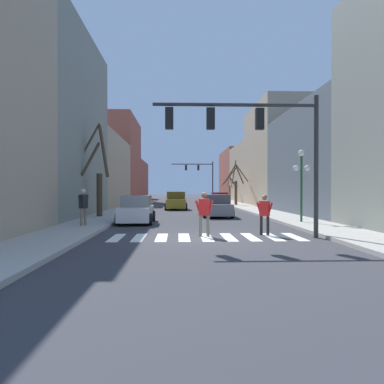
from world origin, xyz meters
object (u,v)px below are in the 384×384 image
at_px(traffic_signal_far, 201,173).
at_px(car_parked_right_mid, 176,201).
at_px(traffic_signal_near, 254,132).
at_px(pedestrian_waiting_at_curb, 204,210).
at_px(pedestrian_on_left_sidewalk, 83,204).
at_px(street_lamp_right_corner, 301,170).
at_px(car_parked_right_near, 216,206).
at_px(car_at_intersection, 136,210).
at_px(car_driving_toward_lane, 219,200).
at_px(street_tree_left_near, 98,177).
at_px(pedestrian_on_right_sidewalk, 265,211).
at_px(street_tree_right_far, 230,189).
at_px(street_tree_right_near, 236,184).

distance_m(traffic_signal_far, car_parked_right_mid, 23.48).
relative_size(traffic_signal_near, car_parked_right_mid, 1.53).
bearing_deg(pedestrian_waiting_at_curb, pedestrian_on_left_sidewalk, -12.62).
bearing_deg(street_lamp_right_corner, pedestrian_on_left_sidewalk, -171.19).
height_order(car_parked_right_near, car_at_intersection, car_at_intersection).
xyz_separation_m(car_driving_toward_lane, street_tree_left_near, (-9.81, -16.41, 2.01)).
height_order(pedestrian_on_right_sidewalk, street_tree_right_far, street_tree_right_far).
distance_m(street_tree_left_near, street_tree_right_far, 28.46).
bearing_deg(car_driving_toward_lane, car_at_intersection, 160.73).
distance_m(street_lamp_right_corner, car_parked_right_mid, 16.84).
bearing_deg(pedestrian_on_left_sidewalk, street_lamp_right_corner, -57.56).
distance_m(street_lamp_right_corner, pedestrian_on_left_sidewalk, 11.70).
bearing_deg(car_parked_right_near, street_lamp_right_corner, -146.13).
xyz_separation_m(pedestrian_on_left_sidewalk, street_tree_left_near, (-0.60, 6.21, 1.53)).
relative_size(pedestrian_on_right_sidewalk, street_tree_right_far, 0.45).
bearing_deg(pedestrian_on_right_sidewalk, traffic_signal_near, 88.21).
bearing_deg(car_parked_right_mid, pedestrian_waiting_at_curb, 3.54).
bearing_deg(pedestrian_on_left_sidewalk, car_at_intersection, -15.33).
distance_m(car_driving_toward_lane, street_tree_right_near, 2.90).
xyz_separation_m(pedestrian_on_right_sidewalk, street_tree_right_far, (3.44, 34.72, 0.92)).
bearing_deg(pedestrian_on_right_sidewalk, car_parked_right_near, -52.93).
distance_m(pedestrian_waiting_at_curb, street_tree_right_near, 27.57).
relative_size(car_parked_right_near, car_parked_right_mid, 1.14).
relative_size(car_driving_toward_lane, pedestrian_waiting_at_curb, 2.31).
bearing_deg(street_tree_left_near, car_parked_right_near, 11.56).
bearing_deg(street_lamp_right_corner, car_parked_right_near, 123.87).
distance_m(car_at_intersection, street_tree_left_near, 4.88).
height_order(street_lamp_right_corner, car_parked_right_near, street_lamp_right_corner).
distance_m(pedestrian_waiting_at_curb, street_tree_right_far, 35.55).
height_order(street_lamp_right_corner, street_tree_right_near, street_tree_right_near).
relative_size(car_at_intersection, street_tree_right_far, 1.08).
distance_m(car_at_intersection, street_tree_right_far, 30.54).
height_order(traffic_signal_far, car_driving_toward_lane, traffic_signal_far).
relative_size(traffic_signal_far, pedestrian_on_right_sidewalk, 3.83).
bearing_deg(car_parked_right_near, traffic_signal_near, -178.65).
bearing_deg(street_tree_right_far, car_driving_toward_lane, -105.34).
xyz_separation_m(car_parked_right_mid, pedestrian_on_left_sidewalk, (-4.48, -16.95, 0.43)).
bearing_deg(pedestrian_on_left_sidewalk, car_parked_right_near, -19.57).
height_order(traffic_signal_far, street_lamp_right_corner, traffic_signal_far).
bearing_deg(pedestrian_on_left_sidewalk, car_driving_toward_lane, 1.48).
bearing_deg(pedestrian_on_right_sidewalk, street_tree_left_near, -13.54).
relative_size(pedestrian_on_right_sidewalk, pedestrian_on_left_sidewalk, 0.94).
xyz_separation_m(street_lamp_right_corner, pedestrian_on_left_sidewalk, (-11.43, -1.77, -1.75)).
relative_size(street_tree_right_far, street_tree_right_near, 0.75).
bearing_deg(pedestrian_on_right_sidewalk, street_lamp_right_corner, -91.90).
relative_size(car_parked_right_mid, car_at_intersection, 1.04).
relative_size(street_lamp_right_corner, car_parked_right_near, 0.81).
bearing_deg(car_at_intersection, car_parked_right_near, -45.35).
relative_size(pedestrian_on_left_sidewalk, street_tree_right_near, 0.36).
bearing_deg(street_lamp_right_corner, pedestrian_waiting_at_curb, -139.06).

